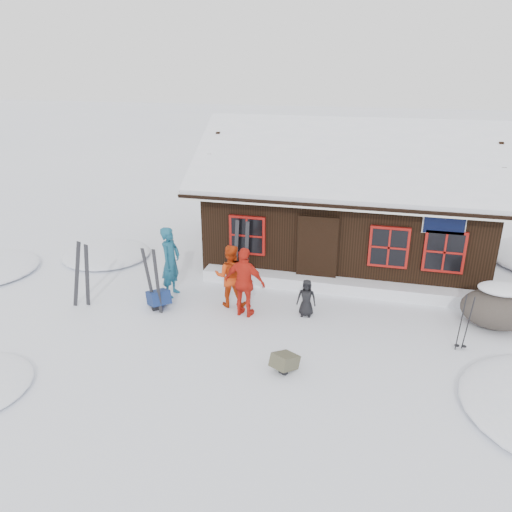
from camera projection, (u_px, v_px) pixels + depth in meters
The scene contains 15 objects.
ground at pixel (265, 323), 12.18m from camera, with size 120.00×120.00×0.00m, color white.
mountain_hut at pixel (348, 209), 15.75m from camera, with size 8.90×6.09×4.42m.
snow_drift at pixel (336, 285), 13.81m from camera, with size 7.60×0.60×0.35m, color white.
snow_mounds at pixel (340, 297), 13.49m from camera, with size 20.60×13.20×0.48m.
skier_teal at pixel (171, 262), 13.29m from camera, with size 0.71×0.46×1.94m, color navy.
skier_orange_left at pixel (230, 276), 12.77m from camera, with size 0.81×0.63×1.66m, color #C1370D.
skier_orange_right at pixel (245, 283), 12.23m from camera, with size 1.05×0.44×1.79m, color red.
skier_crouched at pixel (306, 298), 12.37m from camera, with size 0.47×0.31×0.97m, color black.
boulder at pixel (498, 308), 11.83m from camera, with size 1.71×1.28×1.00m.
ski_pair_left at pixel (82, 276), 12.70m from camera, with size 0.68×0.19×1.82m.
ski_pair_mid at pixel (153, 281), 12.52m from camera, with size 0.55×0.23×1.71m.
ski_pair_right at pixel (241, 253), 14.11m from camera, with size 0.52×0.09×1.90m.
ski_poles at pixel (464, 323), 10.85m from camera, with size 0.24×0.12×1.37m.
backpack_blue at pixel (159, 301), 12.91m from camera, with size 0.49×0.65×0.35m, color navy.
backpack_olive at pixel (285, 364), 10.29m from camera, with size 0.40×0.53×0.29m, color #494734.
Camera 1 is at (2.41, -10.45, 6.01)m, focal length 35.00 mm.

